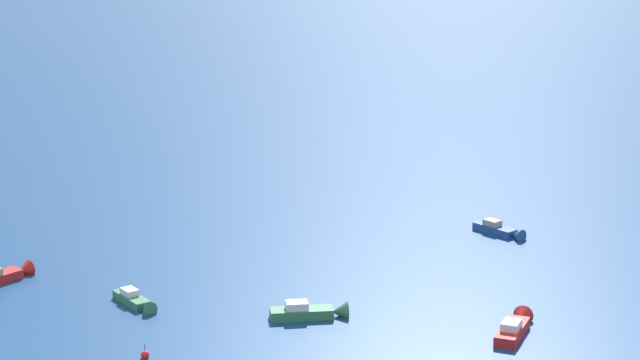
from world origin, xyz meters
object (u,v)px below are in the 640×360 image
motorboat_near_centre (515,327)px  motorboat_outer_ring_c (136,301)px  motorboat_offshore (501,230)px  motorboat_ahead (312,312)px  marker_buoy (145,355)px  motorboat_trailing (3,276)px

motorboat_near_centre → motorboat_outer_ring_c: bearing=-150.6°
motorboat_offshore → motorboat_ahead: bearing=-89.5°
motorboat_ahead → marker_buoy: (-7.26, -24.43, -0.46)m
motorboat_offshore → marker_buoy: 73.53m
motorboat_near_centre → motorboat_outer_ring_c: 53.21m
motorboat_outer_ring_c → motorboat_offshore: bearing=70.7°
motorboat_near_centre → motorboat_trailing: 76.40m
motorboat_ahead → motorboat_outer_ring_c: bearing=-149.9°
motorboat_near_centre → motorboat_trailing: bearing=-155.2°
motorboat_trailing → motorboat_ahead: 48.76m
motorboat_offshore → motorboat_outer_ring_c: size_ratio=1.06×
motorboat_trailing → marker_buoy: 38.23m
marker_buoy → motorboat_near_centre: bearing=50.1°
motorboat_trailing → marker_buoy: bearing=-8.7°
marker_buoy → motorboat_ahead: bearing=73.4°
motorboat_trailing → motorboat_outer_ring_c: 23.76m
marker_buoy → motorboat_outer_ring_c: bearing=141.7°
motorboat_trailing → marker_buoy: (37.79, -5.77, -0.44)m
motorboat_offshore → motorboat_ahead: size_ratio=0.99×
motorboat_trailing → motorboat_outer_ring_c: size_ratio=1.15×
motorboat_near_centre → motorboat_offshore: bearing=125.0°
motorboat_ahead → marker_buoy: motorboat_ahead is taller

